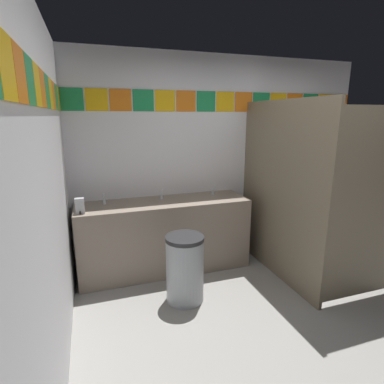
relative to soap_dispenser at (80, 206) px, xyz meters
name	(u,v)px	position (x,y,z in m)	size (l,w,h in m)	color
ground_plane	(301,327)	(1.80, -1.29, -0.93)	(8.49, 8.49, 0.00)	gray
wall_back	(222,158)	(1.80, 0.49, 0.35)	(3.86, 0.09, 2.56)	silver
wall_side	(40,210)	(-0.17, -1.29, 0.35)	(0.09, 3.48, 2.56)	silver
vanity_counter	(165,234)	(0.92, 0.17, -0.49)	(2.00, 0.57, 0.85)	gray
faucet_left	(104,200)	(0.25, 0.26, -0.03)	(0.04, 0.10, 0.14)	silver
faucet_center	(162,195)	(0.92, 0.26, -0.03)	(0.04, 0.10, 0.14)	silver
faucet_right	(214,191)	(1.58, 0.26, -0.03)	(0.04, 0.10, 0.14)	silver
soap_dispenser	(80,206)	(0.00, 0.00, 0.00)	(0.09, 0.09, 0.16)	#B7BABF
stall_divider	(306,196)	(2.28, -0.61, 0.07)	(0.92, 1.60, 2.00)	#726651
toilet	(296,232)	(2.69, 0.03, -0.63)	(0.39, 0.49, 0.74)	white
trash_bin	(185,268)	(0.95, -0.55, -0.59)	(0.38, 0.38, 0.69)	#999EA3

